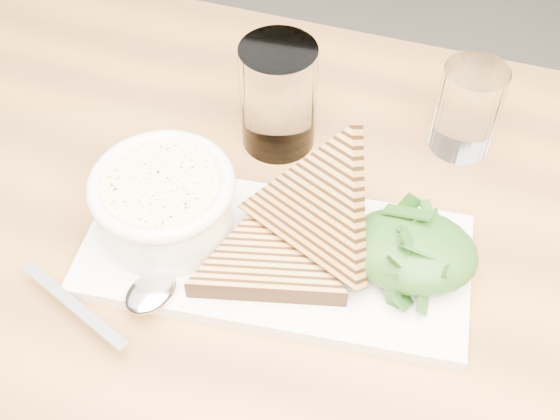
% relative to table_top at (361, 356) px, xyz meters
% --- Properties ---
extents(table_top, '(1.36, 0.97, 0.04)m').
position_rel_table_top_xyz_m(table_top, '(0.00, 0.00, 0.00)').
color(table_top, '#A26D34').
rests_on(table_top, ground).
extents(table_leg_bl, '(0.06, 0.06, 0.71)m').
position_rel_table_top_xyz_m(table_leg_bl, '(-0.59, 0.38, -0.38)').
color(table_leg_bl, '#A26D34').
rests_on(table_leg_bl, ground).
extents(platter, '(0.36, 0.16, 0.01)m').
position_rel_table_top_xyz_m(platter, '(-0.09, 0.07, 0.03)').
color(platter, white).
rests_on(platter, table_top).
extents(soup_bowl, '(0.13, 0.13, 0.05)m').
position_rel_table_top_xyz_m(soup_bowl, '(-0.20, 0.08, 0.06)').
color(soup_bowl, white).
rests_on(soup_bowl, platter).
extents(soup, '(0.11, 0.11, 0.01)m').
position_rel_table_top_xyz_m(soup, '(-0.20, 0.08, 0.09)').
color(soup, '#F6E5AF').
rests_on(soup, soup_bowl).
extents(bowl_rim, '(0.13, 0.13, 0.01)m').
position_rel_table_top_xyz_m(bowl_rim, '(-0.20, 0.08, 0.09)').
color(bowl_rim, white).
rests_on(bowl_rim, soup_bowl).
extents(sandwich_flat, '(0.18, 0.18, 0.02)m').
position_rel_table_top_xyz_m(sandwich_flat, '(-0.09, 0.05, 0.04)').
color(sandwich_flat, '#B88543').
rests_on(sandwich_flat, platter).
extents(sandwich_lean, '(0.22, 0.22, 0.18)m').
position_rel_table_top_xyz_m(sandwich_lean, '(-0.06, 0.09, 0.09)').
color(sandwich_lean, '#B88543').
rests_on(sandwich_lean, sandwich_flat).
extents(salad_base, '(0.12, 0.09, 0.04)m').
position_rel_table_top_xyz_m(salad_base, '(0.03, 0.08, 0.06)').
color(salad_base, '#103E0F').
rests_on(salad_base, platter).
extents(arugula_pile, '(0.11, 0.10, 0.05)m').
position_rel_table_top_xyz_m(arugula_pile, '(0.03, 0.08, 0.06)').
color(arugula_pile, '#325B20').
rests_on(arugula_pile, platter).
extents(spoon_bowl, '(0.06, 0.06, 0.01)m').
position_rel_table_top_xyz_m(spoon_bowl, '(-0.19, -0.00, 0.04)').
color(spoon_bowl, silver).
rests_on(spoon_bowl, platter).
extents(spoon_handle, '(0.12, 0.07, 0.00)m').
position_rel_table_top_xyz_m(spoon_handle, '(-0.25, -0.03, 0.04)').
color(spoon_handle, silver).
rests_on(spoon_handle, platter).
extents(glass_near, '(0.08, 0.08, 0.12)m').
position_rel_table_top_xyz_m(glass_near, '(-0.13, 0.23, 0.08)').
color(glass_near, white).
rests_on(glass_near, table_top).
extents(glass_far, '(0.06, 0.06, 0.10)m').
position_rel_table_top_xyz_m(glass_far, '(0.06, 0.26, 0.07)').
color(glass_far, white).
rests_on(glass_far, table_top).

